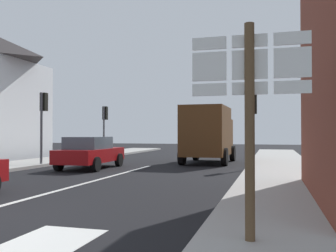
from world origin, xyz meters
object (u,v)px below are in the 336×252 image
(traffic_light_near_right, at_px, (254,114))
(traffic_light_near_left, at_px, (43,112))
(delivery_truck, at_px, (208,133))
(route_sign_post, at_px, (250,108))
(sedan_far, at_px, (90,152))
(traffic_light_far_left, at_px, (105,120))

(traffic_light_near_right, distance_m, traffic_light_near_left, 10.24)
(delivery_truck, height_order, route_sign_post, route_sign_post)
(delivery_truck, relative_size, route_sign_post, 1.57)
(sedan_far, height_order, traffic_light_near_left, traffic_light_near_left)
(traffic_light_far_left, bearing_deg, traffic_light_near_right, -29.39)
(route_sign_post, xyz_separation_m, traffic_light_far_left, (-10.65, 18.01, 0.55))
(traffic_light_far_left, bearing_deg, traffic_light_near_left, -90.00)
(traffic_light_near_right, distance_m, traffic_light_far_left, 11.63)
(sedan_far, relative_size, route_sign_post, 1.33)
(traffic_light_near_left, bearing_deg, route_sign_post, -45.62)
(delivery_truck, height_order, traffic_light_near_left, traffic_light_near_left)
(delivery_truck, distance_m, traffic_light_far_left, 8.22)
(sedan_far, distance_m, delivery_truck, 6.67)
(route_sign_post, distance_m, traffic_light_near_left, 15.24)
(route_sign_post, distance_m, traffic_light_near_right, 12.32)
(delivery_truck, xyz_separation_m, traffic_light_near_left, (-7.59, -4.09, 1.05))
(sedan_far, bearing_deg, route_sign_post, -53.02)
(sedan_far, bearing_deg, traffic_light_near_right, 14.87)
(route_sign_post, xyz_separation_m, traffic_light_near_left, (-10.65, 10.88, 0.70))
(traffic_light_near_right, xyz_separation_m, traffic_light_far_left, (-10.14, 5.71, 0.02))
(delivery_truck, xyz_separation_m, traffic_light_near_right, (2.55, -2.67, 0.89))
(traffic_light_near_right, relative_size, traffic_light_far_left, 0.99)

